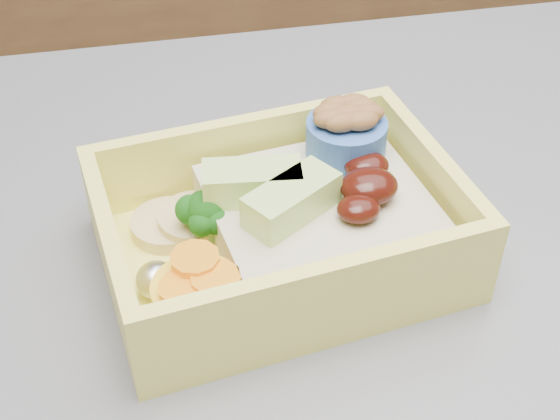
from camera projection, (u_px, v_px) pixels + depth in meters
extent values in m
cube|color=brown|center=(197.00, 40.00, 1.63)|extent=(3.20, 0.60, 0.90)
cube|color=#FFF669|center=(280.00, 254.00, 0.45)|extent=(0.21, 0.17, 0.01)
cube|color=#FFF669|center=(244.00, 151.00, 0.48)|extent=(0.20, 0.04, 0.05)
cube|color=#FFF669|center=(325.00, 300.00, 0.39)|extent=(0.20, 0.04, 0.05)
cube|color=#FFF669|center=(430.00, 182.00, 0.46)|extent=(0.03, 0.12, 0.05)
cube|color=#FFF669|center=(112.00, 257.00, 0.41)|extent=(0.03, 0.12, 0.05)
cube|color=tan|center=(319.00, 220.00, 0.45)|extent=(0.13, 0.12, 0.03)
ellipsoid|color=black|center=(369.00, 186.00, 0.43)|extent=(0.04, 0.03, 0.02)
ellipsoid|color=black|center=(367.00, 166.00, 0.45)|extent=(0.03, 0.03, 0.01)
ellipsoid|color=black|center=(359.00, 209.00, 0.42)|extent=(0.03, 0.02, 0.01)
cube|color=#C6F07D|center=(292.00, 200.00, 0.42)|extent=(0.06, 0.05, 0.02)
cube|color=#C6F07D|center=(252.00, 182.00, 0.43)|extent=(0.06, 0.03, 0.02)
cylinder|color=#6E9A53|center=(208.00, 236.00, 0.44)|extent=(0.01, 0.01, 0.02)
sphere|color=#165313|center=(206.00, 210.00, 0.43)|extent=(0.02, 0.02, 0.02)
sphere|color=#165313|center=(219.00, 205.00, 0.44)|extent=(0.02, 0.02, 0.02)
sphere|color=#165313|center=(190.00, 210.00, 0.43)|extent=(0.02, 0.02, 0.02)
sphere|color=#165313|center=(216.00, 221.00, 0.43)|extent=(0.02, 0.02, 0.02)
sphere|color=#165313|center=(202.00, 223.00, 0.43)|extent=(0.02, 0.02, 0.02)
sphere|color=#165313|center=(202.00, 204.00, 0.44)|extent=(0.02, 0.02, 0.02)
cylinder|color=yellow|center=(198.00, 299.00, 0.40)|extent=(0.05, 0.05, 0.02)
cylinder|color=orange|center=(195.00, 277.00, 0.40)|extent=(0.03, 0.03, 0.00)
cylinder|color=orange|center=(184.00, 288.00, 0.39)|extent=(0.03, 0.03, 0.00)
cylinder|color=orange|center=(216.00, 279.00, 0.39)|extent=(0.03, 0.03, 0.00)
cylinder|color=orange|center=(195.00, 259.00, 0.40)|extent=(0.03, 0.03, 0.00)
cylinder|color=#D8B37C|center=(168.00, 225.00, 0.46)|extent=(0.04, 0.04, 0.01)
cylinder|color=#D8B37C|center=(195.00, 219.00, 0.45)|extent=(0.04, 0.04, 0.01)
ellipsoid|color=silver|center=(220.00, 196.00, 0.47)|extent=(0.02, 0.02, 0.02)
ellipsoid|color=silver|center=(156.00, 280.00, 0.42)|extent=(0.02, 0.02, 0.02)
cylinder|color=#3764BC|center=(346.00, 138.00, 0.46)|extent=(0.05, 0.05, 0.02)
ellipsoid|color=brown|center=(348.00, 114.00, 0.45)|extent=(0.02, 0.02, 0.01)
ellipsoid|color=brown|center=(360.00, 107.00, 0.46)|extent=(0.02, 0.02, 0.01)
ellipsoid|color=brown|center=(330.00, 112.00, 0.45)|extent=(0.02, 0.02, 0.01)
ellipsoid|color=brown|center=(361.00, 121.00, 0.45)|extent=(0.02, 0.02, 0.01)
ellipsoid|color=brown|center=(342.00, 122.00, 0.44)|extent=(0.02, 0.02, 0.01)
ellipsoid|color=brown|center=(367.00, 114.00, 0.45)|extent=(0.02, 0.02, 0.01)
ellipsoid|color=brown|center=(337.00, 105.00, 0.46)|extent=(0.02, 0.02, 0.01)
ellipsoid|color=brown|center=(353.00, 103.00, 0.46)|extent=(0.02, 0.02, 0.01)
ellipsoid|color=brown|center=(331.00, 119.00, 0.45)|extent=(0.02, 0.02, 0.01)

